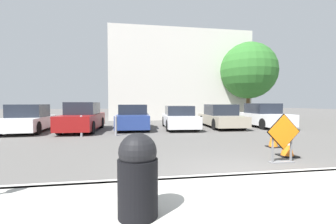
% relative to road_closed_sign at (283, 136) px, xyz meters
% --- Properties ---
extents(ground_plane, '(96.00, 96.00, 0.00)m').
position_rel_road_closed_sign_xyz_m(ground_plane, '(-1.49, 8.89, -0.69)').
color(ground_plane, '#565451').
extents(sidewalk_strip, '(24.34, 2.99, 0.14)m').
position_rel_road_closed_sign_xyz_m(sidewalk_strip, '(-1.49, -2.60, -0.62)').
color(sidewalk_strip, '#ADAAA3').
rests_on(sidewalk_strip, ground_plane).
extents(curb_lip, '(24.34, 0.20, 0.14)m').
position_rel_road_closed_sign_xyz_m(curb_lip, '(-1.49, -1.11, -0.62)').
color(curb_lip, '#ADAAA3').
rests_on(curb_lip, ground_plane).
extents(road_closed_sign, '(0.95, 0.20, 1.29)m').
position_rel_road_closed_sign_xyz_m(road_closed_sign, '(0.00, 0.00, 0.00)').
color(road_closed_sign, black).
rests_on(road_closed_sign, ground_plane).
extents(traffic_cone_nearest, '(0.48, 0.48, 0.72)m').
position_rel_road_closed_sign_xyz_m(traffic_cone_nearest, '(0.62, 0.64, -0.34)').
color(traffic_cone_nearest, black).
rests_on(traffic_cone_nearest, ground_plane).
extents(traffic_cone_second, '(0.40, 0.40, 0.79)m').
position_rel_road_closed_sign_xyz_m(traffic_cone_second, '(1.05, 1.93, -0.31)').
color(traffic_cone_second, black).
rests_on(traffic_cone_second, ground_plane).
extents(parked_car_nearest, '(2.07, 4.21, 1.49)m').
position_rel_road_closed_sign_xyz_m(parked_car_nearest, '(-9.42, 7.88, -0.01)').
color(parked_car_nearest, white).
rests_on(parked_car_nearest, ground_plane).
extents(parked_car_second, '(1.94, 4.53, 1.61)m').
position_rel_road_closed_sign_xyz_m(parked_car_second, '(-6.62, 7.89, 0.04)').
color(parked_car_second, maroon).
rests_on(parked_car_second, ground_plane).
extents(parked_car_third, '(1.98, 4.17, 1.47)m').
position_rel_road_closed_sign_xyz_m(parked_car_third, '(-3.82, 8.34, -0.02)').
color(parked_car_third, navy).
rests_on(parked_car_third, ground_plane).
extents(parked_car_fourth, '(2.06, 4.44, 1.39)m').
position_rel_road_closed_sign_xyz_m(parked_car_fourth, '(-1.02, 8.18, -0.05)').
color(parked_car_fourth, silver).
rests_on(parked_car_fourth, ground_plane).
extents(parked_car_fifth, '(2.13, 4.68, 1.47)m').
position_rel_road_closed_sign_xyz_m(parked_car_fifth, '(1.78, 8.44, -0.02)').
color(parked_car_fifth, '#A39984').
rests_on(parked_car_fifth, ground_plane).
extents(parked_car_sixth, '(1.85, 4.34, 1.54)m').
position_rel_road_closed_sign_xyz_m(parked_car_sixth, '(4.58, 8.18, 0.01)').
color(parked_car_sixth, white).
rests_on(parked_car_sixth, ground_plane).
extents(trash_bin, '(0.51, 0.51, 1.06)m').
position_rel_road_closed_sign_xyz_m(trash_bin, '(-3.85, -2.46, -0.02)').
color(trash_bin, black).
rests_on(trash_bin, sidewalk_strip).
extents(bollard_nearest, '(0.12, 0.12, 0.97)m').
position_rel_road_closed_sign_xyz_m(bollard_nearest, '(-4.66, 5.67, -0.18)').
color(bollard_nearest, gray).
rests_on(bollard_nearest, ground_plane).
extents(bollard_second, '(0.12, 0.12, 0.99)m').
position_rel_road_closed_sign_xyz_m(bollard_second, '(-6.22, 5.67, -0.17)').
color(bollard_second, gray).
rests_on(bollard_second, ground_plane).
extents(building_facade_backdrop, '(13.42, 5.00, 8.44)m').
position_rel_road_closed_sign_xyz_m(building_facade_backdrop, '(0.81, 17.30, 3.53)').
color(building_facade_backdrop, beige).
rests_on(building_facade_backdrop, ground_plane).
extents(street_tree_behind_lot, '(5.12, 5.12, 7.09)m').
position_rel_road_closed_sign_xyz_m(street_tree_behind_lot, '(6.72, 13.98, 3.83)').
color(street_tree_behind_lot, '#513823').
rests_on(street_tree_behind_lot, ground_plane).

